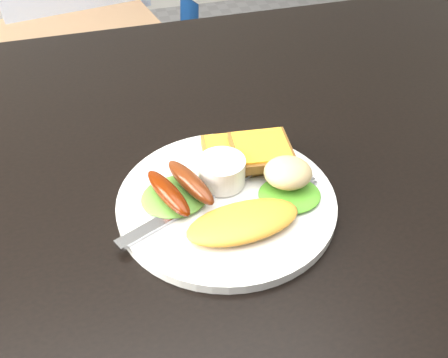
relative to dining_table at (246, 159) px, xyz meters
The scene contains 13 objects.
dining_table is the anchor object (origin of this frame).
dining_chair 1.02m from the dining_table, 100.06° to the left, with size 0.47×0.47×0.06m, color #A57C57.
plate 0.11m from the dining_table, 119.50° to the right, with size 0.25×0.25×0.01m, color white.
lettuce_left 0.14m from the dining_table, 143.16° to the right, with size 0.08×0.07×0.01m, color #508B24.
lettuce_right 0.12m from the dining_table, 83.39° to the right, with size 0.07×0.06×0.01m, color #31871B.
omelette 0.16m from the dining_table, 109.29° to the right, with size 0.12×0.06×0.02m, color gold.
sausage_a 0.16m from the dining_table, 142.14° to the right, with size 0.02×0.08×0.02m, color #5C2504.
sausage_b 0.13m from the dining_table, 138.25° to the right, with size 0.02×0.09×0.02m, color #603210.
ramekin 0.10m from the dining_table, 126.72° to the right, with size 0.05×0.05×0.03m, color white.
toast_a 0.06m from the dining_table, 128.74° to the right, with size 0.07×0.07×0.01m, color olive.
toast_b 0.07m from the dining_table, 87.65° to the right, with size 0.07×0.07×0.01m, color brown.
potato_salad 0.12m from the dining_table, 81.27° to the right, with size 0.05×0.05×0.03m, color beige.
fork 0.15m from the dining_table, 134.80° to the right, with size 0.18×0.01×0.00m, color #ADAFB7.
Camera 1 is at (-0.18, -0.51, 1.16)m, focal length 42.00 mm.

